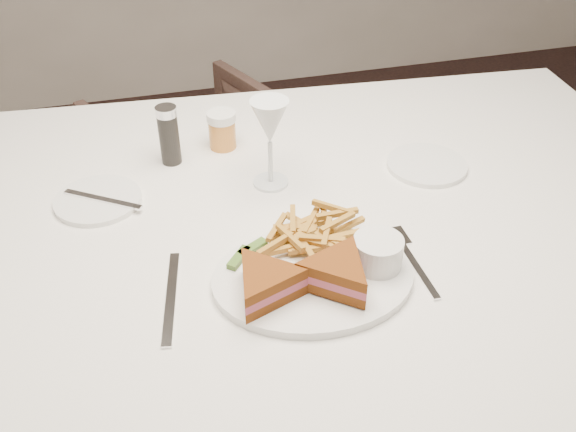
# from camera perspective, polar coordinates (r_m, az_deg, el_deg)

# --- Properties ---
(table) EXTENTS (1.69, 1.20, 0.75)m
(table) POSITION_cam_1_polar(r_m,az_deg,el_deg) (1.40, -0.55, -12.93)
(table) COLOR white
(table) RESTS_ON ground
(chair_far) EXTENTS (0.72, 0.70, 0.58)m
(chair_far) POSITION_cam_1_polar(r_m,az_deg,el_deg) (2.17, -7.96, 4.29)
(chair_far) COLOR #4D362F
(chair_far) RESTS_ON ground
(table_setting) EXTENTS (0.80, 0.67, 0.18)m
(table_setting) POSITION_cam_1_polar(r_m,az_deg,el_deg) (1.07, 0.39, -0.78)
(table_setting) COLOR white
(table_setting) RESTS_ON table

